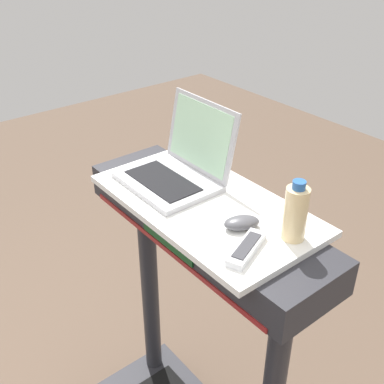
# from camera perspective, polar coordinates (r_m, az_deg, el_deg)

# --- Properties ---
(desk_board) EXTENTS (0.71, 0.39, 0.02)m
(desk_board) POSITION_cam_1_polar(r_m,az_deg,el_deg) (1.45, 1.55, -1.41)
(desk_board) COLOR white
(desk_board) RESTS_ON treadmill_base
(laptop) EXTENTS (0.31, 0.28, 0.25)m
(laptop) POSITION_cam_1_polar(r_m,az_deg,el_deg) (1.53, -1.66, 3.08)
(laptop) COLOR #B7B7BC
(laptop) RESTS_ON desk_board
(computer_mouse) EXTENTS (0.10, 0.12, 0.03)m
(computer_mouse) POSITION_cam_1_polar(r_m,az_deg,el_deg) (1.32, 5.91, -3.65)
(computer_mouse) COLOR #4C4C51
(computer_mouse) RESTS_ON desk_board
(water_bottle) EXTENTS (0.06, 0.06, 0.17)m
(water_bottle) POSITION_cam_1_polar(r_m,az_deg,el_deg) (1.27, 12.18, -2.42)
(water_bottle) COLOR beige
(water_bottle) RESTS_ON desk_board
(tv_remote) EXTENTS (0.10, 0.17, 0.02)m
(tv_remote) POSITION_cam_1_polar(r_m,az_deg,el_deg) (1.24, 6.48, -6.69)
(tv_remote) COLOR silver
(tv_remote) RESTS_ON desk_board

